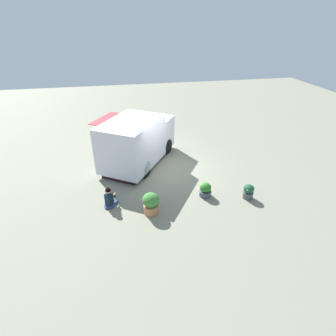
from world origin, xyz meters
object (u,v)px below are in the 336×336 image
object	(u,v)px
planter_flowering_near	(248,191)
planter_flowering_far	(151,203)
food_truck	(138,142)
planter_flowering_side	(205,190)
person_customer	(110,198)

from	to	relation	value
planter_flowering_near	planter_flowering_far	distance (m)	4.25
food_truck	planter_flowering_near	world-z (taller)	food_truck
planter_flowering_near	planter_flowering_side	xyz separation A→B (m)	(-1.76, 0.52, -0.03)
planter_flowering_near	planter_flowering_far	xyz separation A→B (m)	(-4.24, -0.20, 0.13)
planter_flowering_near	planter_flowering_far	bearing A→B (deg)	-177.33
person_customer	planter_flowering_far	xyz separation A→B (m)	(1.60, -0.77, 0.10)
planter_flowering_far	planter_flowering_side	xyz separation A→B (m)	(2.48, 0.71, -0.17)
food_truck	planter_flowering_near	size ratio (longest dim) A/B	7.93
planter_flowering_near	planter_flowering_side	bearing A→B (deg)	163.61
food_truck	planter_flowering_far	size ratio (longest dim) A/B	5.76
person_customer	planter_flowering_side	world-z (taller)	person_customer
food_truck	planter_flowering_far	bearing A→B (deg)	-89.54
person_customer	planter_flowering_far	bearing A→B (deg)	-25.85
food_truck	planter_flowering_near	distance (m)	6.08
person_customer	planter_flowering_near	bearing A→B (deg)	-5.64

